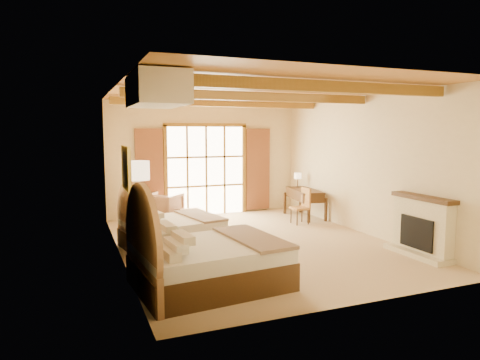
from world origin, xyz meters
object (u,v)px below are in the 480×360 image
bed_far (166,229)px  nightstand (147,255)px  bed_near (200,259)px  desk (304,202)px  armchair (163,208)px

bed_far → nightstand: bearing=-125.5°
bed_far → nightstand: (-0.64, -1.43, -0.09)m
bed_near → nightstand: size_ratio=4.15×
bed_far → desk: (4.21, 1.63, 0.04)m
bed_far → desk: size_ratio=1.41×
nightstand → desk: desk is taller
bed_far → bed_near: bearing=-101.7°
nightstand → armchair: armchair is taller
bed_near → armchair: bearing=79.5°
armchair → desk: bearing=-149.4°
nightstand → bed_far: bearing=63.7°
bed_near → desk: bearing=38.6°
armchair → desk: armchair is taller
bed_far → armchair: (0.40, 2.31, 0.02)m
bed_near → armchair: (0.41, 4.78, -0.04)m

